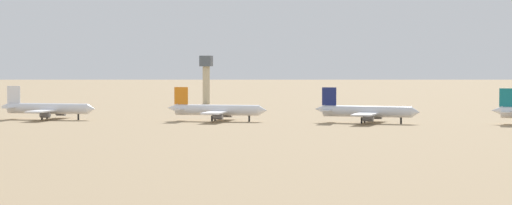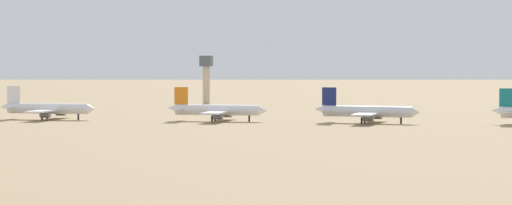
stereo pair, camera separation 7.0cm
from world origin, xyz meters
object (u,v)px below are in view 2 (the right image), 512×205
object	(u,v)px
parked_jet_white_2	(47,109)
control_tower	(206,75)
parked_jet_orange_3	(216,110)
parked_jet_navy_4	(366,112)

from	to	relation	value
parked_jet_white_2	control_tower	distance (m)	128.22
parked_jet_orange_3	parked_jet_navy_4	world-z (taller)	parked_jet_navy_4
parked_jet_orange_3	parked_jet_navy_4	xyz separation A→B (m)	(49.17, -1.94, 0.05)
parked_jet_orange_3	parked_jet_navy_4	size ratio (longest dim) A/B	0.99
parked_jet_orange_3	control_tower	size ratio (longest dim) A/B	1.55
parked_jet_white_2	parked_jet_orange_3	xyz separation A→B (m)	(58.18, 0.59, -0.04)
parked_jet_navy_4	control_tower	bearing A→B (deg)	130.66
parked_jet_orange_3	control_tower	world-z (taller)	control_tower
parked_jet_navy_4	control_tower	size ratio (longest dim) A/B	1.57
control_tower	parked_jet_orange_3	bearing A→B (deg)	-75.88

